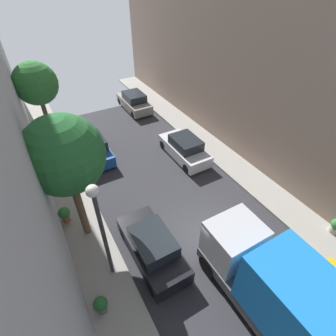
{
  "coord_description": "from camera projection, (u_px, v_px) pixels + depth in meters",
  "views": [
    {
      "loc": [
        -5.42,
        -5.74,
        10.72
      ],
      "look_at": [
        0.8,
        5.17,
        0.5
      ],
      "focal_mm": 27.56,
      "sensor_mm": 36.0,
      "label": 1
    }
  ],
  "objects": [
    {
      "name": "parked_car_right_2",
      "position": [
        134.0,
        102.0,
        23.17
      ],
      "size": [
        1.78,
        4.2,
        1.57
      ],
      "color": "gray",
      "rests_on": "ground"
    },
    {
      "name": "street_tree_0",
      "position": [
        36.0,
        84.0,
        17.08
      ],
      "size": [
        2.86,
        2.86,
        5.58
      ],
      "color": "brown",
      "rests_on": "sidewalk_left"
    },
    {
      "name": "potted_plant_0",
      "position": [
        54.0,
        177.0,
        15.48
      ],
      "size": [
        0.42,
        0.42,
        0.7
      ],
      "color": "#B2A899",
      "rests_on": "sidewalk_left"
    },
    {
      "name": "street_tree_2",
      "position": [
        64.0,
        156.0,
        9.93
      ],
      "size": [
        3.24,
        3.24,
        6.33
      ],
      "color": "brown",
      "rests_on": "sidewalk_left"
    },
    {
      "name": "parked_car_left_2",
      "position": [
        152.0,
        247.0,
        11.52
      ],
      "size": [
        1.78,
        4.2,
        1.57
      ],
      "color": "black",
      "rests_on": "ground"
    },
    {
      "name": "sidewalk_right",
      "position": [
        277.0,
        201.0,
        14.59
      ],
      "size": [
        2.0,
        44.0,
        0.15
      ],
      "primitive_type": "cube",
      "color": "gray",
      "rests_on": "ground"
    },
    {
      "name": "lamp_post",
      "position": [
        100.0,
        221.0,
        9.1
      ],
      "size": [
        0.44,
        0.44,
        5.06
      ],
      "color": "#333338",
      "rests_on": "sidewalk_left"
    },
    {
      "name": "parked_car_right_1",
      "position": [
        185.0,
        148.0,
        17.49
      ],
      "size": [
        1.78,
        4.2,
        1.57
      ],
      "color": "silver",
      "rests_on": "ground"
    },
    {
      "name": "ground",
      "position": [
        206.0,
        238.0,
        12.72
      ],
      "size": [
        32.0,
        32.0,
        0.0
      ],
      "primitive_type": "plane",
      "color": "#2D2D33"
    },
    {
      "name": "potted_plant_5",
      "position": [
        101.0,
        305.0,
        9.68
      ],
      "size": [
        0.53,
        0.53,
        0.81
      ],
      "color": "slate",
      "rests_on": "sidewalk_left"
    },
    {
      "name": "potted_plant_3",
      "position": [
        65.0,
        214.0,
        13.08
      ],
      "size": [
        0.59,
        0.59,
        0.89
      ],
      "color": "brown",
      "rests_on": "sidewalk_left"
    },
    {
      "name": "parked_car_left_3",
      "position": [
        93.0,
        148.0,
        17.54
      ],
      "size": [
        1.78,
        4.2,
        1.57
      ],
      "color": "#194799",
      "rests_on": "ground"
    },
    {
      "name": "sidewalk_left",
      "position": [
        109.0,
        287.0,
        10.75
      ],
      "size": [
        2.0,
        44.0,
        0.15
      ],
      "primitive_type": "cube",
      "color": "gray",
      "rests_on": "ground"
    },
    {
      "name": "potted_plant_1",
      "position": [
        336.0,
        226.0,
        12.59
      ],
      "size": [
        0.55,
        0.55,
        0.82
      ],
      "color": "#B2A899",
      "rests_on": "sidewalk_right"
    },
    {
      "name": "delivery_truck",
      "position": [
        285.0,
        298.0,
        8.74
      ],
      "size": [
        2.26,
        6.6,
        3.38
      ],
      "color": "#4C4C51",
      "rests_on": "ground"
    }
  ]
}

